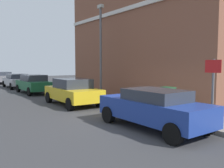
{
  "coord_description": "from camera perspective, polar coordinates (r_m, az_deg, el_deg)",
  "views": [
    {
      "loc": [
        -6.06,
        -7.45,
        2.25
      ],
      "look_at": [
        1.5,
        3.09,
        1.2
      ],
      "focal_mm": 38.02,
      "sensor_mm": 36.0,
      "label": 1
    }
  ],
  "objects": [
    {
      "name": "car_green",
      "position": [
        19.76,
        -18.24,
        0.09
      ],
      "size": [
        1.9,
        4.16,
        1.47
      ],
      "rotation": [
        0.0,
        0.0,
        1.58
      ],
      "color": "#195933",
      "rests_on": "ground"
    },
    {
      "name": "sidewalk",
      "position": [
        15.88,
        -4.38,
        -3.26
      ],
      "size": [
        2.2,
        30.0,
        0.15
      ],
      "primitive_type": "cube",
      "color": "gray",
      "rests_on": "ground"
    },
    {
      "name": "car_grey",
      "position": [
        31.5,
        -24.76,
        1.48
      ],
      "size": [
        1.89,
        4.28,
        1.41
      ],
      "rotation": [
        0.0,
        0.0,
        1.58
      ],
      "color": "slate",
      "rests_on": "ground"
    },
    {
      "name": "car_yellow",
      "position": [
        13.5,
        -9.46,
        -1.74
      ],
      "size": [
        2.01,
        4.16,
        1.48
      ],
      "rotation": [
        0.0,
        0.0,
        1.55
      ],
      "color": "gold",
      "rests_on": "ground"
    },
    {
      "name": "car_blue",
      "position": [
        8.5,
        9.85,
        -5.59
      ],
      "size": [
        1.8,
        4.29,
        1.4
      ],
      "rotation": [
        0.0,
        0.0,
        1.57
      ],
      "color": "navy",
      "rests_on": "ground"
    },
    {
      "name": "car_silver",
      "position": [
        25.05,
        -21.93,
        0.81
      ],
      "size": [
        2.0,
        4.51,
        1.37
      ],
      "rotation": [
        0.0,
        0.0,
        1.55
      ],
      "color": "#B7B7BC",
      "rests_on": "ground"
    },
    {
      "name": "ground",
      "position": [
        9.86,
        3.42,
        -8.56
      ],
      "size": [
        80.0,
        80.0,
        0.0
      ],
      "primitive_type": "plane",
      "color": "#38383A"
    },
    {
      "name": "lamppost",
      "position": [
        14.67,
        -2.73,
        8.74
      ],
      "size": [
        0.2,
        0.44,
        5.72
      ],
      "color": "#59595B",
      "rests_on": "sidewalk"
    },
    {
      "name": "street_sign",
      "position": [
        8.82,
        23.1,
        0.44
      ],
      "size": [
        0.08,
        0.6,
        2.3
      ],
      "color": "#59595B",
      "rests_on": "sidewalk"
    },
    {
      "name": "bollard_near_cabinet",
      "position": [
        11.87,
        6.86,
        -2.88
      ],
      "size": [
        0.14,
        0.14,
        1.04
      ],
      "color": "black",
      "rests_on": "sidewalk"
    },
    {
      "name": "corner_building",
      "position": [
        17.59,
        11.72,
        11.19
      ],
      "size": [
        7.24,
        12.84,
        8.58
      ],
      "color": "brown",
      "rests_on": "ground"
    },
    {
      "name": "utility_cabinet",
      "position": [
        10.52,
        13.31,
        -4.07
      ],
      "size": [
        0.46,
        0.61,
        1.15
      ],
      "color": "#1E4C28",
      "rests_on": "sidewalk"
    }
  ]
}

